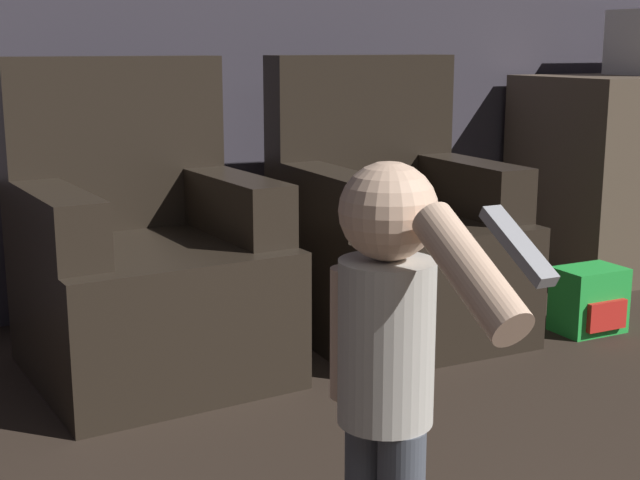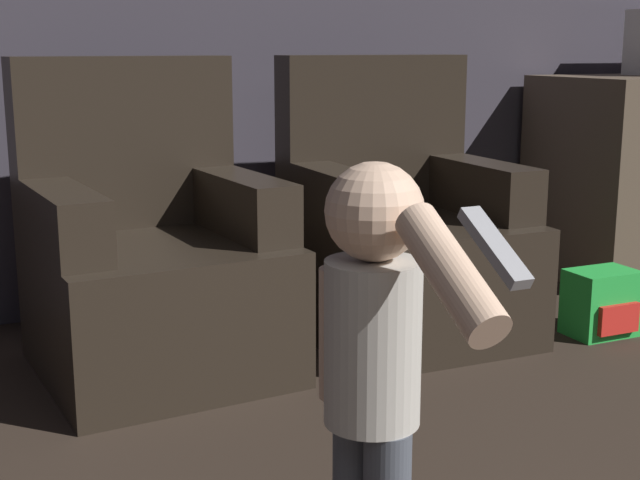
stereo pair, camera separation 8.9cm
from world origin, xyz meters
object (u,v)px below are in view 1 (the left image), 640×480
(person_toddler, at_px, (388,343))
(toy_backpack, at_px, (589,300))
(armchair_right, at_px, (391,239))
(armchair_left, at_px, (145,266))

(person_toddler, relative_size, toy_backpack, 3.40)
(armchair_right, relative_size, toy_backpack, 4.09)
(toy_backpack, bearing_deg, armchair_right, 150.74)
(armchair_left, xyz_separation_m, toy_backpack, (1.62, -0.37, -0.23))
(armchair_left, height_order, toy_backpack, armchair_left)
(armchair_left, distance_m, toy_backpack, 1.68)
(armchair_left, height_order, person_toddler, armchair_left)
(armchair_left, relative_size, person_toddler, 1.20)
(armchair_left, relative_size, armchair_right, 1.00)
(armchair_right, distance_m, person_toddler, 1.68)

